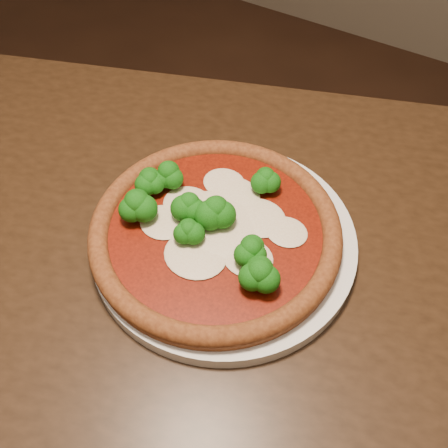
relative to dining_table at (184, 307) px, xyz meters
The scene contains 3 objects.
dining_table is the anchor object (origin of this frame).
plate 0.13m from the dining_table, 61.97° to the left, with size 0.32×0.32×0.02m, color white.
pizza 0.14m from the dining_table, 69.14° to the left, with size 0.30×0.30×0.06m.
Camera 1 is at (0.29, -0.09, 1.25)m, focal length 40.00 mm.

